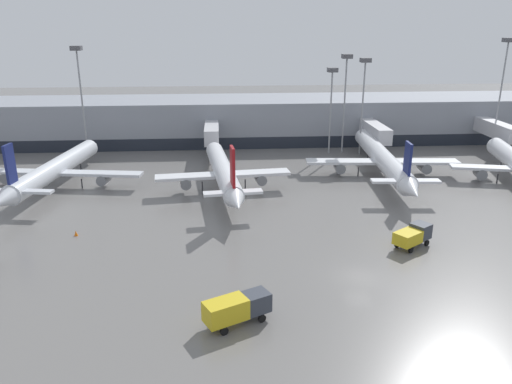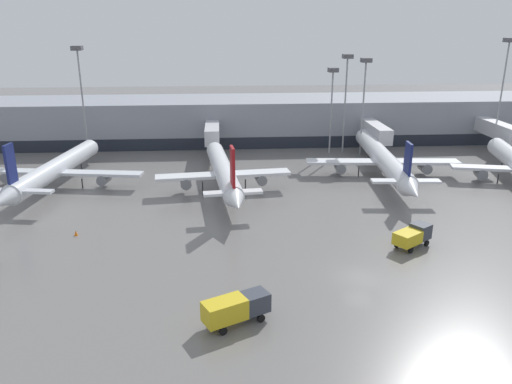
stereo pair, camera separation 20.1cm
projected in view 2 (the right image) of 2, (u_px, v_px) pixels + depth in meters
The scene contains 13 objects.
ground_plane at pixel (359, 277), 49.93m from camera, with size 320.00×320.00×0.00m, color slate.
terminal_building at pixel (284, 119), 106.86m from camera, with size 160.00×29.18×9.00m.
parked_jet_1 at pixel (223, 172), 73.96m from camera, with size 20.21×32.33×9.52m.
parked_jet_3 at pixel (55, 169), 76.69m from camera, with size 27.27×33.85×9.40m.
parked_jet_4 at pixel (383, 159), 82.33m from camera, with size 25.27×39.17×8.71m.
service_truck_0 at pixel (413, 235), 56.25m from camera, with size 5.11×4.38×2.44m.
service_truck_1 at pixel (236, 308), 41.74m from camera, with size 6.02×4.27×2.49m.
traffic_cone_1 at pixel (76, 233), 59.58m from camera, with size 0.43×0.43×0.64m.
apron_light_mast_1 at pixel (347, 76), 93.27m from camera, with size 1.80×1.80×18.64m.
apron_light_mast_2 at pixel (365, 79), 92.00m from camera, with size 1.80×1.80×18.05m.
apron_light_mast_3 at pixel (332, 85), 93.22m from camera, with size 1.80×1.80×16.24m.
apron_light_mast_5 at pixel (79, 72), 88.93m from camera, with size 1.80×1.80×20.30m.
apron_light_mast_6 at pixel (506, 65), 94.53m from camera, with size 1.80×1.80×21.46m.
Camera 2 is at (-13.40, -43.67, 24.18)m, focal length 35.00 mm.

